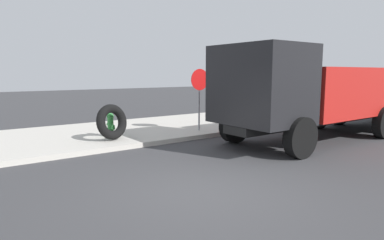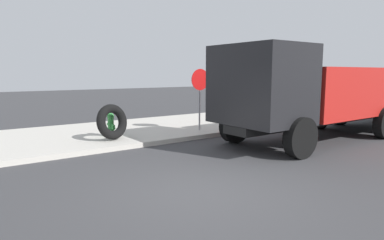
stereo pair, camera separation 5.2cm
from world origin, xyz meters
name	(u,v)px [view 1 (the left image)]	position (x,y,z in m)	size (l,w,h in m)	color
ground_plane	(202,190)	(0.00, 0.00, 0.00)	(80.00, 80.00, 0.00)	#38383A
sidewalk_curb	(88,136)	(0.00, 6.50, 0.07)	(36.00, 5.00, 0.15)	#BCB7AD
fire_hydrant	(111,124)	(0.43, 5.50, 0.56)	(0.23, 0.51, 0.78)	#2D8438
loose_tire	(112,122)	(0.24, 4.93, 0.72)	(1.11, 1.11, 0.27)	black
stop_sign	(200,88)	(3.52, 4.75, 1.69)	(0.76, 0.08, 2.22)	gray
dump_truck_red	(310,92)	(5.68, 1.70, 1.61)	(7.02, 2.84, 3.00)	red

